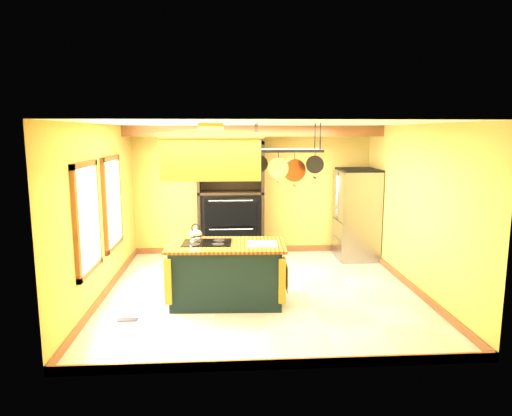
{
  "coord_description": "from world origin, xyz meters",
  "views": [
    {
      "loc": [
        -0.53,
        -7.11,
        2.57
      ],
      "look_at": [
        -0.07,
        0.3,
        1.33
      ],
      "focal_mm": 32.0,
      "sensor_mm": 36.0,
      "label": 1
    }
  ],
  "objects": [
    {
      "name": "floor_register",
      "position": [
        -1.93,
        -1.04,
        0.01
      ],
      "size": [
        0.28,
        0.13,
        0.01
      ],
      "primitive_type": "cube",
      "rotation": [
        0.0,
        0.0,
        -0.02
      ],
      "color": "black",
      "rests_on": "floor"
    },
    {
      "name": "window_far",
      "position": [
        -2.47,
        0.6,
        1.4
      ],
      "size": [
        0.06,
        1.06,
        1.56
      ],
      "color": "brown",
      "rests_on": "wall_left"
    },
    {
      "name": "ceiling",
      "position": [
        0.0,
        0.0,
        2.7
      ],
      "size": [
        5.0,
        5.0,
        0.0
      ],
      "primitive_type": "plane",
      "rotation": [
        3.14,
        0.0,
        0.0
      ],
      "color": "white",
      "rests_on": "wall_back"
    },
    {
      "name": "wall_back",
      "position": [
        0.0,
        2.5,
        1.35
      ],
      "size": [
        5.0,
        0.02,
        2.7
      ],
      "primitive_type": "cube",
      "color": "gold",
      "rests_on": "floor"
    },
    {
      "name": "wall_front",
      "position": [
        0.0,
        -2.5,
        1.35
      ],
      "size": [
        5.0,
        0.02,
        2.7
      ],
      "primitive_type": "cube",
      "color": "gold",
      "rests_on": "floor"
    },
    {
      "name": "range_hood",
      "position": [
        -0.76,
        -0.45,
        2.25
      ],
      "size": [
        1.48,
        0.83,
        0.8
      ],
      "color": "#A47829",
      "rests_on": "ceiling"
    },
    {
      "name": "floor",
      "position": [
        0.0,
        0.0,
        0.0
      ],
      "size": [
        5.0,
        5.0,
        0.0
      ],
      "primitive_type": "plane",
      "color": "beige",
      "rests_on": "ground"
    },
    {
      "name": "ceiling_beam",
      "position": [
        0.0,
        1.7,
        2.59
      ],
      "size": [
        5.0,
        0.15,
        0.2
      ],
      "primitive_type": "cube",
      "color": "brown",
      "rests_on": "ceiling"
    },
    {
      "name": "window_near",
      "position": [
        -2.47,
        -0.8,
        1.4
      ],
      "size": [
        0.06,
        1.06,
        1.56
      ],
      "color": "brown",
      "rests_on": "wall_left"
    },
    {
      "name": "wall_right",
      "position": [
        2.5,
        0.0,
        1.35
      ],
      "size": [
        0.02,
        5.0,
        2.7
      ],
      "primitive_type": "cube",
      "color": "gold",
      "rests_on": "floor"
    },
    {
      "name": "wall_left",
      "position": [
        -2.5,
        0.0,
        1.35
      ],
      "size": [
        0.02,
        5.0,
        2.7
      ],
      "primitive_type": "cube",
      "color": "gold",
      "rests_on": "floor"
    },
    {
      "name": "kitchen_island",
      "position": [
        -0.56,
        -0.44,
        0.47
      ],
      "size": [
        1.8,
        1.05,
        1.11
      ],
      "rotation": [
        0.0,
        0.0,
        -0.04
      ],
      "color": "#12272A",
      "rests_on": "floor"
    },
    {
      "name": "pot_rack",
      "position": [
        0.34,
        -0.44,
        2.22
      ],
      "size": [
        1.06,
        0.5,
        0.86
      ],
      "color": "black",
      "rests_on": "ceiling"
    },
    {
      "name": "refrigerator",
      "position": [
        2.09,
        1.9,
        0.88
      ],
      "size": [
        0.78,
        0.92,
        1.8
      ],
      "color": "#94989C",
      "rests_on": "floor"
    },
    {
      "name": "hutch",
      "position": [
        -0.47,
        2.24,
        0.92
      ],
      "size": [
        1.35,
        0.61,
        2.39
      ],
      "color": "black",
      "rests_on": "floor"
    }
  ]
}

